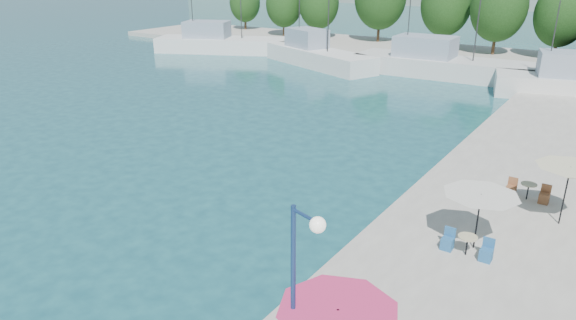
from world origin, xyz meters
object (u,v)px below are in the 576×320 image
Objects in this scene: trawler_01 at (225,44)px; umbrella_pink at (338,318)px; umbrella_white at (480,201)px; street_lamp at (302,270)px; umbrella_cream at (569,173)px; trawler_03 at (447,66)px; trawler_02 at (317,56)px.

umbrella_pink is (38.94, -40.82, 1.56)m from trawler_01.
street_lamp reaches higher than umbrella_white.
umbrella_cream is at bearing -58.62° from trawler_01.
trawler_03 is 7.02× the size of umbrella_white.
trawler_03 is at bearing -22.98° from trawler_01.
umbrella_cream is 13.97m from street_lamp.
umbrella_white is (39.96, -32.04, 1.49)m from trawler_01.
umbrella_cream is (42.32, -28.13, 1.79)m from trawler_01.
umbrella_cream is 0.52× the size of street_lamp.
trawler_03 reaches higher than street_lamp.
umbrella_cream is at bearing 75.10° from umbrella_pink.
trawler_02 is 38.82m from umbrella_cream.
umbrella_white is at bearing -63.73° from trawler_01.
trawler_02 is 0.80× the size of trawler_03.
umbrella_cream is at bearing 89.96° from street_lamp.
trawler_01 is 51.25m from umbrella_white.
trawler_01 is 56.44m from umbrella_pink.
street_lamp is at bearing -78.93° from trawler_03.
umbrella_cream reaches higher than umbrella_white.
street_lamp is at bearing -99.91° from umbrella_white.
trawler_03 reaches higher than umbrella_cream.
umbrella_pink is 1.15× the size of umbrella_cream.
trawler_01 and trawler_02 have the same top height.
umbrella_white is at bearing 83.36° from umbrella_pink.
umbrella_pink reaches higher than umbrella_white.
trawler_03 is (28.12, 1.00, -0.00)m from trawler_01.
trawler_02 is 46.61m from umbrella_pink.
trawler_01 is 6.95× the size of umbrella_cream.
umbrella_white is 1.05× the size of umbrella_cream.
umbrella_cream is (14.20, -29.12, 1.79)m from trawler_03.
trawler_02 is at bearing 129.72° from umbrella_white.
trawler_01 is 28.14m from trawler_03.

